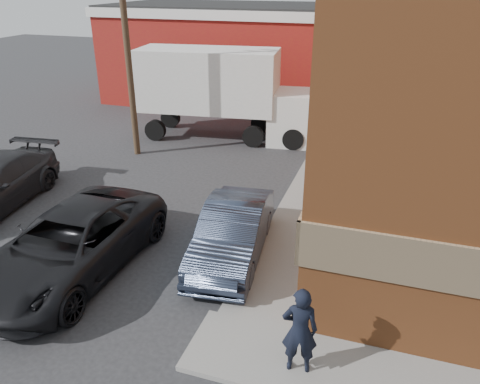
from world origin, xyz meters
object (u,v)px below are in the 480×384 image
Objects in this scene: warehouse at (246,53)px; suv_a at (71,244)px; box_truck at (225,88)px; man at (300,330)px; sedan at (232,232)px; utility_pole at (127,41)px.

suv_a is (1.48, -19.50, -1.98)m from warehouse.
box_truck is (-0.08, 11.86, 1.53)m from suv_a.
box_truck is at bearing -79.63° from warehouse.
suv_a is 11.96m from box_truck.
sedan is (-2.58, 3.56, -0.29)m from man.
utility_pole is 14.19m from man.
sedan is at bearing -44.19° from utility_pole.
utility_pole reaches higher than warehouse.
man is (7.78, -21.07, -1.75)m from warehouse.
warehouse is at bearing 82.23° from utility_pole.
man is 0.31× the size of suv_a.
suv_a is (2.98, -8.50, -3.91)m from utility_pole.
man is 14.93m from box_truck.
sedan is (5.20, -17.51, -2.05)m from warehouse.
box_truck is (1.40, -7.64, -0.44)m from warehouse.
man is (9.28, -10.07, -3.69)m from utility_pole.
suv_a is (-3.72, -1.99, 0.07)m from sedan.
utility_pole reaches higher than suv_a.
utility_pole is at bearing -97.77° from warehouse.
sedan is at bearing 29.34° from suv_a.
warehouse is at bearing -80.58° from man.
utility_pole is 10.16m from sedan.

